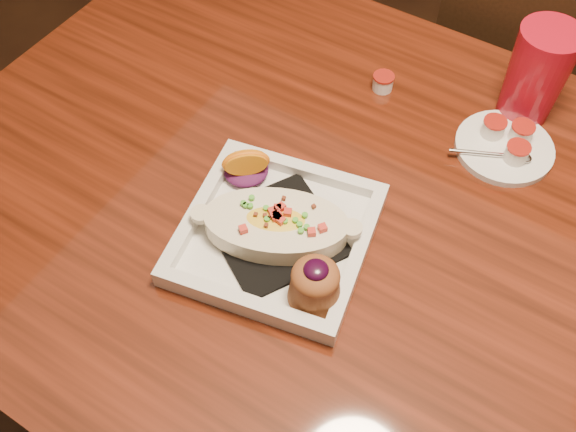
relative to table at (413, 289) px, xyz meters
The scene contains 7 objects.
floor 0.65m from the table, ahead, with size 7.00×7.00×0.00m, color black.
table is the anchor object (origin of this frame).
chair_far 0.65m from the table, 90.00° to the left, with size 0.42×0.42×0.93m.
plate 0.23m from the table, 151.94° to the right, with size 0.29×0.29×0.08m.
saucer 0.26m from the table, 84.81° to the left, with size 0.15×0.15×0.10m.
creamer_loose 0.34m from the table, 127.43° to the left, with size 0.03×0.03×0.03m.
red_tumbler 0.37m from the table, 87.09° to the left, with size 0.09×0.09×0.15m, color red.
Camera 1 is at (0.09, -0.48, 1.48)m, focal length 40.00 mm.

